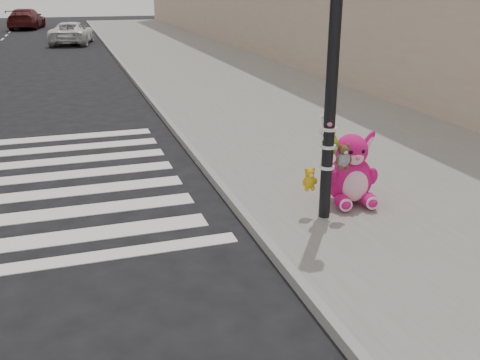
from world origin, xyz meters
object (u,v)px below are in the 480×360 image
object	(u,v)px
pink_bunny	(350,174)
car_white_near	(72,33)
red_teddy	(353,190)
signal_pole	(331,102)

from	to	relation	value
pink_bunny	car_white_near	xyz separation A→B (m)	(-3.42, 27.32, 0.03)
red_teddy	car_white_near	distance (m)	27.33
red_teddy	car_white_near	world-z (taller)	car_white_near
signal_pole	pink_bunny	world-z (taller)	signal_pole
signal_pole	pink_bunny	distance (m)	1.38
signal_pole	red_teddy	size ratio (longest dim) A/B	21.15
signal_pole	car_white_near	xyz separation A→B (m)	(-2.84, 27.67, -1.17)
car_white_near	signal_pole	bearing A→B (deg)	105.49
red_teddy	pink_bunny	bearing A→B (deg)	-129.72
pink_bunny	car_white_near	distance (m)	27.53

